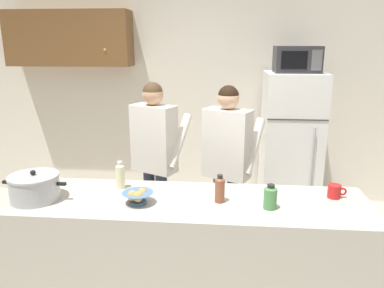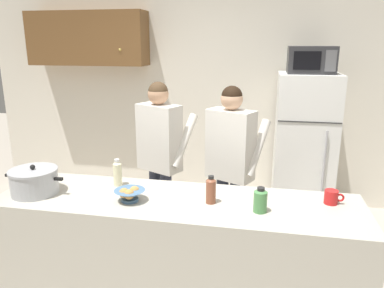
{
  "view_description": "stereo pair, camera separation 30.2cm",
  "coord_description": "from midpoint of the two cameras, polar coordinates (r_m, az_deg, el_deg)",
  "views": [
    {
      "loc": [
        0.26,
        -2.35,
        1.97
      ],
      "look_at": [
        0.0,
        0.55,
        1.17
      ],
      "focal_mm": 34.69,
      "sensor_mm": 36.0,
      "label": 1
    },
    {
      "loc": [
        0.56,
        -2.31,
        1.97
      ],
      "look_at": [
        0.0,
        0.55,
        1.17
      ],
      "focal_mm": 34.69,
      "sensor_mm": 36.0,
      "label": 2
    }
  ],
  "objects": [
    {
      "name": "bottle_near_edge",
      "position": [
        2.51,
        6.39,
        -7.07
      ],
      "size": [
        0.07,
        0.07,
        0.19
      ],
      "color": "brown",
      "rests_on": "kitchen_island"
    },
    {
      "name": "bottle_far_corner",
      "position": [
        2.45,
        14.01,
        -8.41
      ],
      "size": [
        0.09,
        0.09,
        0.17
      ],
      "color": "#4C8C4C",
      "rests_on": "kitchen_island"
    },
    {
      "name": "back_wall_unit",
      "position": [
        4.68,
        3.12,
        8.38
      ],
      "size": [
        6.0,
        0.48,
        2.6
      ],
      "color": "silver",
      "rests_on": "ground"
    },
    {
      "name": "microwave",
      "position": [
        4.21,
        19.89,
        12.06
      ],
      "size": [
        0.48,
        0.37,
        0.28
      ],
      "color": "#2D2D30",
      "rests_on": "refrigerator"
    },
    {
      "name": "kitchen_island",
      "position": [
        2.81,
        0.96,
        -17.2
      ],
      "size": [
        2.54,
        0.68,
        0.92
      ],
      "primitive_type": "cube",
      "color": "#BCB7A8",
      "rests_on": "ground"
    },
    {
      "name": "bread_bowl",
      "position": [
        2.55,
        -6.23,
        -7.75
      ],
      "size": [
        0.21,
        0.21,
        0.1
      ],
      "color": "#4C7299",
      "rests_on": "kitchen_island"
    },
    {
      "name": "person_by_sink",
      "position": [
        3.33,
        8.57,
        -1.67
      ],
      "size": [
        0.6,
        0.56,
        1.62
      ],
      "color": "#33384C",
      "rests_on": "ground"
    },
    {
      "name": "cooking_pot",
      "position": [
        2.83,
        -20.34,
        -5.45
      ],
      "size": [
        0.45,
        0.34,
        0.22
      ],
      "color": "#ADAFB5",
      "rests_on": "kitchen_island"
    },
    {
      "name": "coffee_mug",
      "position": [
        2.73,
        23.71,
        -7.54
      ],
      "size": [
        0.13,
        0.09,
        0.1
      ],
      "color": "red",
      "rests_on": "kitchen_island"
    },
    {
      "name": "bottle_mid_counter",
      "position": [
        2.82,
        -8.4,
        -4.43
      ],
      "size": [
        0.06,
        0.06,
        0.21
      ],
      "color": "beige",
      "rests_on": "kitchen_island"
    },
    {
      "name": "person_near_pot",
      "position": [
        3.51,
        -2.49,
        -0.48
      ],
      "size": [
        0.61,
        0.56,
        1.63
      ],
      "color": "#33384C",
      "rests_on": "ground"
    },
    {
      "name": "refrigerator",
      "position": [
        4.38,
        18.71,
        -0.62
      ],
      "size": [
        0.64,
        0.68,
        1.65
      ],
      "color": "white",
      "rests_on": "ground"
    }
  ]
}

